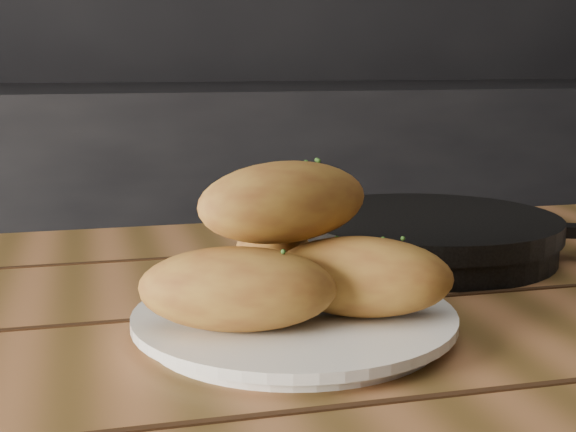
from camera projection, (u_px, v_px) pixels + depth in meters
The scene contains 4 objects.
counter at pixel (66, 298), 1.73m from camera, with size 2.80×0.60×0.90m, color black.
plate at pixel (294, 321), 0.63m from camera, with size 0.25×0.25×0.02m.
bread_rolls at pixel (289, 256), 0.61m from camera, with size 0.25×0.21×0.12m.
skillet at pixel (428, 235), 0.87m from camera, with size 0.41×0.29×0.05m.
Camera 1 is at (0.06, -0.03, 0.96)m, focal length 50.00 mm.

